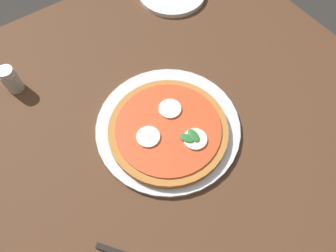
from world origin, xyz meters
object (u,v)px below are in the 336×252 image
at_px(dining_table, 155,140).
at_px(pepper_shaker, 11,80).
at_px(pizza, 168,130).
at_px(serving_tray, 168,127).

xyz_separation_m(dining_table, pepper_shaker, (0.23, -0.29, 0.13)).
bearing_deg(pepper_shaker, dining_table, 128.66).
xyz_separation_m(dining_table, pizza, (-0.01, 0.05, 0.12)).
distance_m(dining_table, pepper_shaker, 0.39).
bearing_deg(pepper_shaker, serving_tray, 128.13).
height_order(dining_table, pepper_shaker, pepper_shaker).
height_order(serving_tray, pizza, pizza).
bearing_deg(serving_tray, dining_table, -56.86).
height_order(dining_table, serving_tray, serving_tray).
xyz_separation_m(pizza, pepper_shaker, (0.24, -0.33, 0.01)).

